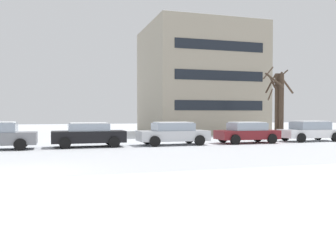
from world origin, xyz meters
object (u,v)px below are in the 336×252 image
object	(u,v)px
parked_car_black	(89,134)
parked_car_silver	(173,133)
parked_car_maroon	(247,132)
parked_car_white	(310,131)

from	to	relation	value
parked_car_black	parked_car_silver	xyz separation A→B (m)	(5.13, -0.14, 0.00)
parked_car_maroon	parked_car_black	bearing A→B (deg)	178.86
parked_car_black	parked_car_silver	size ratio (longest dim) A/B	0.96
parked_car_black	parked_car_maroon	size ratio (longest dim) A/B	1.03
parked_car_black	parked_car_white	xyz separation A→B (m)	(15.40, 0.04, -0.00)
parked_car_black	parked_car_silver	distance (m)	5.14
parked_car_white	parked_car_maroon	bearing A→B (deg)	-177.31
parked_car_silver	parked_car_white	xyz separation A→B (m)	(10.27, 0.18, -0.00)
parked_car_maroon	parked_car_white	xyz separation A→B (m)	(5.13, 0.24, 0.01)
parked_car_silver	parked_car_maroon	bearing A→B (deg)	-0.71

